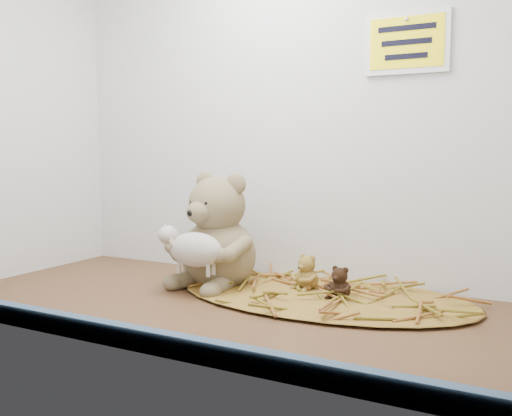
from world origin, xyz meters
The scene contains 8 objects.
alcove_shell centered at (0.00, 9.00, 45.00)cm, with size 120.40×60.20×90.40cm.
front_rail centered at (0.00, -28.80, 1.80)cm, with size 119.28×2.20×3.60cm, color #364D67.
straw_bed centered at (16.91, 14.61, 0.64)cm, with size 65.90×38.27×1.28cm, color brown.
main_teddy centered at (-8.24, 13.11, 13.33)cm, with size 21.50×22.69×26.66cm, color #877953, non-canonical shape.
toy_lamb centered at (-8.24, 3.56, 10.20)cm, with size 16.46×10.04×10.63cm, color beige, non-canonical shape.
mini_teddy_tan centered at (12.29, 16.87, 5.16)cm, with size 6.26×6.61×7.76cm, color olive, non-canonical shape.
mini_teddy_brown centered at (21.53, 12.35, 4.69)cm, with size 5.51×5.82×6.84cm, color black, non-canonical shape.
wall_sign centered at (30.00, 29.40, 55.00)cm, with size 16.00×1.20×11.00cm, color #FFE80D.
Camera 1 is at (60.44, -98.00, 31.72)cm, focal length 40.00 mm.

